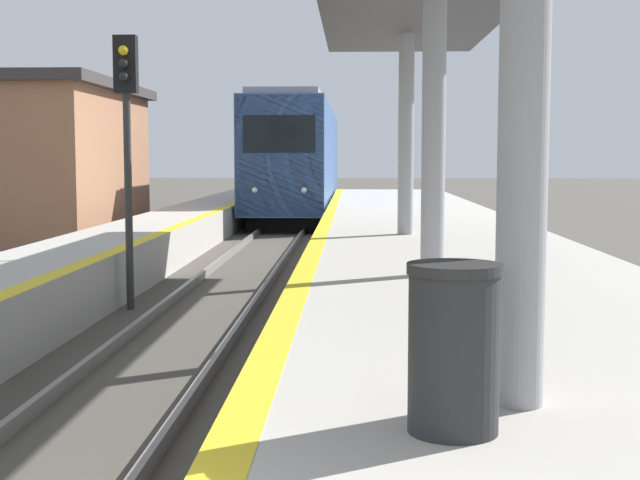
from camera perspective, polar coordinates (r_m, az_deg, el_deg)
train at (r=38.46m, az=-1.29°, el=5.22°), size 2.80×21.71×4.66m
signal_mid at (r=14.58m, az=-12.27°, el=7.58°), size 0.36×0.31×4.36m
trash_bin at (r=5.12m, az=8.55°, el=-6.83°), size 0.54×0.54×0.97m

